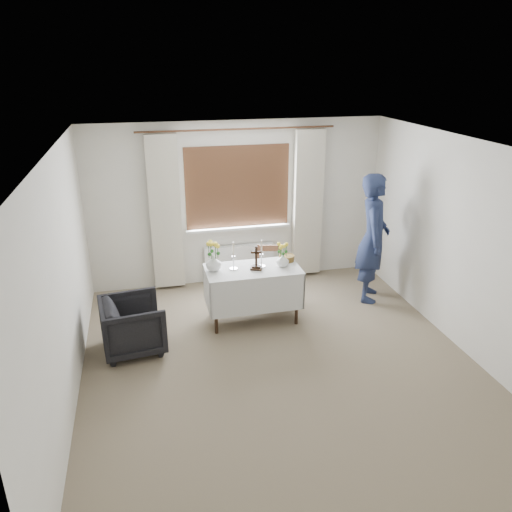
{
  "coord_description": "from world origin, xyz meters",
  "views": [
    {
      "loc": [
        -1.41,
        -4.74,
        3.34
      ],
      "look_at": [
        -0.08,
        0.92,
        1.02
      ],
      "focal_mm": 35.0,
      "sensor_mm": 36.0,
      "label": 1
    }
  ],
  "objects": [
    {
      "name": "flower_vase_right",
      "position": [
        0.32,
        1.09,
        0.85
      ],
      "size": [
        0.21,
        0.21,
        0.17
      ],
      "primitive_type": "imported",
      "rotation": [
        0.0,
        0.0,
        0.34
      ],
      "color": "white",
      "rests_on": "altar_table"
    },
    {
      "name": "person",
      "position": [
        1.75,
        1.4,
        0.93
      ],
      "size": [
        0.69,
        0.81,
        1.87
      ],
      "primitive_type": "imported",
      "rotation": [
        0.0,
        0.0,
        1.15
      ],
      "color": "#21254E",
      "rests_on": "ground"
    },
    {
      "name": "radiator",
      "position": [
        0.0,
        2.42,
        0.3
      ],
      "size": [
        1.1,
        0.1,
        0.6
      ],
      "primitive_type": "cube",
      "color": "white",
      "rests_on": "ground"
    },
    {
      "name": "candlestick_right",
      "position": [
        0.05,
        1.15,
        0.95
      ],
      "size": [
        0.11,
        0.11,
        0.37
      ],
      "primitive_type": null,
      "rotation": [
        0.0,
        0.0,
        0.04
      ],
      "color": "silver",
      "rests_on": "altar_table"
    },
    {
      "name": "wooden_cross",
      "position": [
        -0.04,
        1.08,
        0.92
      ],
      "size": [
        0.17,
        0.15,
        0.32
      ],
      "primitive_type": null,
      "rotation": [
        0.0,
        0.0,
        -0.33
      ],
      "color": "black",
      "rests_on": "altar_table"
    },
    {
      "name": "candlestick_left",
      "position": [
        -0.33,
        1.15,
        0.95
      ],
      "size": [
        0.14,
        0.14,
        0.38
      ],
      "primitive_type": null,
      "rotation": [
        0.0,
        0.0,
        0.38
      ],
      "color": "silver",
      "rests_on": "altar_table"
    },
    {
      "name": "ground",
      "position": [
        0.0,
        0.0,
        0.0
      ],
      "size": [
        5.0,
        5.0,
        0.0
      ],
      "primitive_type": "plane",
      "color": "#807558",
      "rests_on": "ground"
    },
    {
      "name": "wooden_chair",
      "position": [
        0.29,
        1.62,
        0.41
      ],
      "size": [
        0.45,
        0.45,
        0.82
      ],
      "primitive_type": null,
      "rotation": [
        0.0,
        0.0,
        -0.21
      ],
      "color": "#4F311B",
      "rests_on": "ground"
    },
    {
      "name": "altar_table",
      "position": [
        -0.08,
        1.12,
        0.38
      ],
      "size": [
        1.24,
        0.64,
        0.76
      ],
      "primitive_type": "cube",
      "color": "silver",
      "rests_on": "ground"
    },
    {
      "name": "armchair",
      "position": [
        -1.65,
        0.73,
        0.33
      ],
      "size": [
        0.81,
        0.8,
        0.67
      ],
      "primitive_type": "imported",
      "rotation": [
        0.0,
        0.0,
        1.7
      ],
      "color": "black",
      "rests_on": "ground"
    },
    {
      "name": "flower_vase_left",
      "position": [
        -0.59,
        1.17,
        0.87
      ],
      "size": [
        0.27,
        0.27,
        0.21
      ],
      "primitive_type": "imported",
      "rotation": [
        0.0,
        0.0,
        -0.43
      ],
      "color": "white",
      "rests_on": "altar_table"
    },
    {
      "name": "wicker_basket",
      "position": [
        0.43,
        1.27,
        0.8
      ],
      "size": [
        0.27,
        0.27,
        0.08
      ],
      "primitive_type": "cylinder",
      "rotation": [
        0.0,
        0.0,
        -0.34
      ],
      "color": "brown",
      "rests_on": "altar_table"
    }
  ]
}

